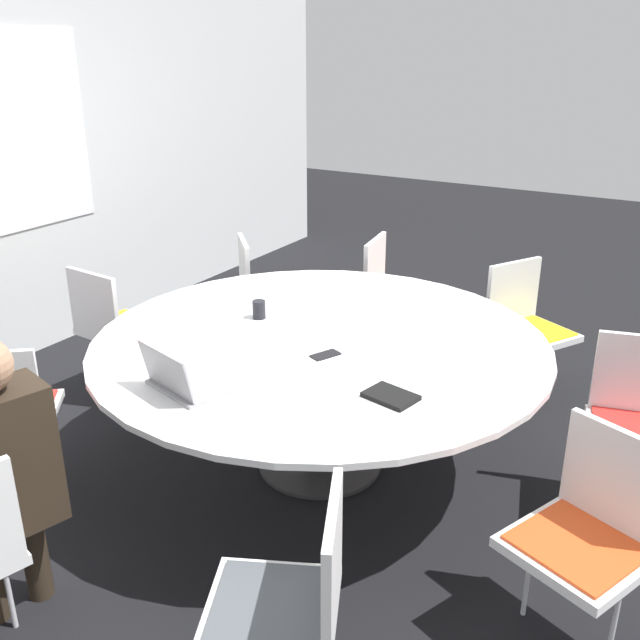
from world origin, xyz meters
The scene contains 15 objects.
ground_plane centered at (0.00, 0.00, 0.00)m, with size 16.00×16.00×0.00m, color black.
conference_table centered at (0.00, 0.00, 0.64)m, with size 2.28×2.28×0.73m.
chair_1 centered at (-1.36, -0.70, 0.50)m, with size 0.58×0.57×0.85m.
chair_2 centered at (-0.52, -1.44, 0.50)m, with size 0.56×0.57×0.85m.
chair_3 centered at (0.45, -1.46, 0.50)m, with size 0.52×0.53×0.85m.
chair_4 centered at (1.37, -0.67, 0.50)m, with size 0.59×0.58×0.85m.
chair_5 centered at (1.50, 0.31, 0.50)m, with size 0.50×0.48×0.85m.
chair_6 centered at (1.06, 1.10, 0.50)m, with size 0.61×0.61×0.85m.
chair_7 centered at (0.05, 1.53, 0.50)m, with size 0.45×0.47×0.85m.
chair_8 centered at (-1.02, 1.13, 0.50)m, with size 0.60×0.61×0.85m.
person_0 centered at (-1.53, 0.44, 0.70)m, with size 0.41×0.32×1.20m.
laptop centered at (-0.80, 0.22, 0.79)m, with size 0.32×0.39×0.21m.
spiral_notebook centered at (-0.40, -0.58, 0.74)m, with size 0.19×0.24×0.02m.
coffee_cup centered at (0.08, 0.42, 0.78)m, with size 0.07×0.07×0.10m.
cell_phone centered at (-0.17, -0.13, 0.74)m, with size 0.16×0.12×0.01m.
Camera 1 is at (-2.82, -1.67, 2.13)m, focal length 40.00 mm.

